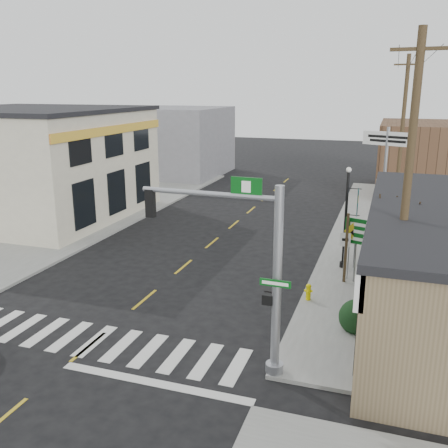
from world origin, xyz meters
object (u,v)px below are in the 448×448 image
(traffic_signal_pole, at_px, (254,260))
(fire_hydrant, at_px, (308,291))
(dance_center_sign, at_px, (386,153))
(bare_tree, at_px, (400,207))
(lamp_post, at_px, (347,210))
(utility_pole_far, at_px, (402,132))
(utility_pole_near, at_px, (407,190))
(guide_sign, at_px, (364,240))

(traffic_signal_pole, height_order, fire_hydrant, traffic_signal_pole)
(dance_center_sign, distance_m, bare_tree, 10.33)
(lamp_post, xyz_separation_m, dance_center_sign, (1.41, 6.70, 1.86))
(dance_center_sign, distance_m, utility_pole_far, 6.62)
(traffic_signal_pole, relative_size, lamp_post, 1.23)
(fire_hydrant, distance_m, lamp_post, 4.95)
(dance_center_sign, bearing_deg, utility_pole_near, -65.15)
(bare_tree, relative_size, utility_pole_near, 0.50)
(fire_hydrant, height_order, utility_pole_near, utility_pole_near)
(fire_hydrant, xyz_separation_m, utility_pole_far, (3.20, 17.47, 4.88))
(traffic_signal_pole, distance_m, utility_pole_near, 5.48)
(utility_pole_far, bearing_deg, guide_sign, -92.08)
(traffic_signal_pole, distance_m, bare_tree, 7.30)
(fire_hydrant, relative_size, utility_pole_near, 0.07)
(fire_hydrant, bearing_deg, dance_center_sign, 77.69)
(traffic_signal_pole, bearing_deg, bare_tree, 59.26)
(guide_sign, bearing_deg, dance_center_sign, 106.78)
(traffic_signal_pole, relative_size, fire_hydrant, 8.58)
(guide_sign, height_order, utility_pole_far, utility_pole_far)
(dance_center_sign, bearing_deg, fire_hydrant, -81.03)
(lamp_post, bearing_deg, utility_pole_far, 60.00)
(guide_sign, bearing_deg, lamp_post, 135.78)
(utility_pole_far, bearing_deg, bare_tree, -87.36)
(traffic_signal_pole, bearing_deg, lamp_post, 81.29)
(traffic_signal_pole, relative_size, bare_tree, 1.17)
(guide_sign, xyz_separation_m, utility_pole_far, (1.33, 15.10, 3.28))
(lamp_post, bearing_deg, guide_sign, -84.92)
(traffic_signal_pole, distance_m, fire_hydrant, 6.36)
(traffic_signal_pole, bearing_deg, utility_pole_near, 41.97)
(fire_hydrant, xyz_separation_m, dance_center_sign, (2.39, 10.93, 4.23))
(lamp_post, bearing_deg, utility_pole_near, -91.14)
(utility_pole_near, relative_size, utility_pole_far, 0.96)
(traffic_signal_pole, height_order, bare_tree, traffic_signal_pole)
(dance_center_sign, xyz_separation_m, bare_tree, (0.72, -10.28, -0.71))
(fire_hydrant, distance_m, dance_center_sign, 11.96)
(utility_pole_near, bearing_deg, guide_sign, 113.01)
(dance_center_sign, xyz_separation_m, utility_pole_far, (0.81, 6.54, 0.64))
(utility_pole_far, bearing_deg, dance_center_sign, -94.14)
(guide_sign, distance_m, lamp_post, 2.21)
(utility_pole_near, bearing_deg, lamp_post, 115.76)
(fire_hydrant, height_order, lamp_post, lamp_post)
(guide_sign, height_order, utility_pole_near, utility_pole_near)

